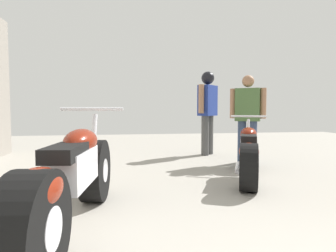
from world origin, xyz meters
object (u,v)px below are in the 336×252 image
at_px(motorcycle_black_naked, 248,153).
at_px(motorcycle_maroon_cruiser, 72,181).
at_px(mechanic_in_blue, 248,114).
at_px(mechanic_with_helmet, 208,105).

bearing_deg(motorcycle_black_naked, motorcycle_maroon_cruiser, -146.16).
distance_m(mechanic_in_blue, mechanic_with_helmet, 1.16).
xyz_separation_m(motorcycle_maroon_cruiser, mechanic_in_blue, (2.61, 2.53, 0.48)).
xyz_separation_m(motorcycle_maroon_cruiser, motorcycle_black_naked, (2.13, 1.42, -0.05)).
height_order(mechanic_in_blue, mechanic_with_helmet, mechanic_with_helmet).
bearing_deg(mechanic_in_blue, motorcycle_black_naked, -113.68).
relative_size(motorcycle_black_naked, mechanic_with_helmet, 1.01).
bearing_deg(motorcycle_black_naked, mechanic_with_helmet, 88.47).
distance_m(motorcycle_maroon_cruiser, mechanic_with_helmet, 4.25).
relative_size(motorcycle_maroon_cruiser, mechanic_in_blue, 1.36).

